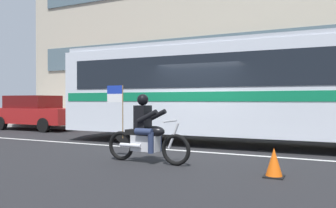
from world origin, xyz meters
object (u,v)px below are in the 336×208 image
(motorcycle_with_rider, at_px, (146,133))
(traffic_cone, at_px, (274,163))
(fire_hydrant, at_px, (126,119))
(transit_bus, at_px, (261,85))
(parked_sedan_curbside, at_px, (35,112))

(motorcycle_with_rider, bearing_deg, traffic_cone, -5.05)
(motorcycle_with_rider, bearing_deg, fire_hydrant, 126.05)
(transit_bus, relative_size, traffic_cone, 23.72)
(motorcycle_with_rider, height_order, parked_sedan_curbside, motorcycle_with_rider)
(parked_sedan_curbside, bearing_deg, traffic_cone, -24.67)
(transit_bus, height_order, traffic_cone, transit_bus)
(fire_hydrant, bearing_deg, parked_sedan_curbside, -158.20)
(fire_hydrant, bearing_deg, traffic_cone, -42.23)
(parked_sedan_curbside, height_order, fire_hydrant, parked_sedan_curbside)
(transit_bus, bearing_deg, parked_sedan_curbside, 172.78)
(parked_sedan_curbside, xyz_separation_m, traffic_cone, (11.94, -5.49, -0.59))
(motorcycle_with_rider, distance_m, parked_sedan_curbside, 10.50)
(transit_bus, distance_m, motorcycle_with_rider, 4.44)
(transit_bus, bearing_deg, motorcycle_with_rider, -115.62)
(traffic_cone, bearing_deg, fire_hydrant, 137.77)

